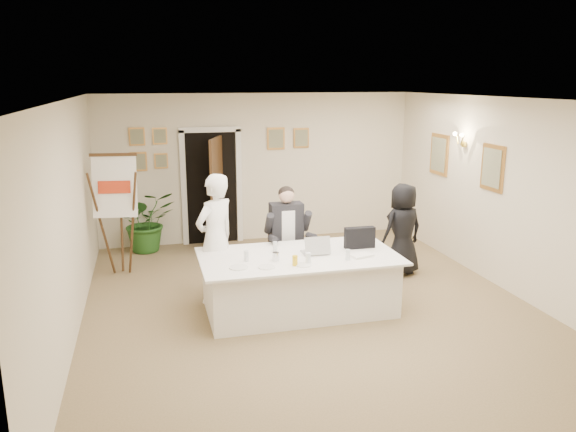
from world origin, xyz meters
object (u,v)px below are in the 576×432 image
(standing_woman, at_px, (403,229))
(steel_jug, at_px, (276,257))
(flip_chart, at_px, (118,221))
(laptop_bag, at_px, (360,238))
(seated_man, at_px, (287,236))
(oj_glass, at_px, (295,261))
(conference_table, at_px, (299,282))
(laptop, at_px, (315,243))
(potted_palm, at_px, (147,221))
(standing_man, at_px, (215,239))
(paper_stack, at_px, (361,255))

(standing_woman, relative_size, steel_jug, 13.41)
(flip_chart, xyz_separation_m, laptop_bag, (3.27, -1.96, 0.04))
(seated_man, bearing_deg, oj_glass, -95.98)
(conference_table, bearing_deg, laptop, 10.30)
(flip_chart, distance_m, steel_jug, 3.01)
(potted_palm, bearing_deg, oj_glass, -64.20)
(standing_man, xyz_separation_m, standing_woman, (3.00, 0.40, -0.17))
(flip_chart, height_order, standing_man, flip_chart)
(laptop_bag, bearing_deg, paper_stack, -107.38)
(standing_man, distance_m, potted_palm, 2.87)
(conference_table, height_order, standing_woman, standing_woman)
(conference_table, xyz_separation_m, laptop_bag, (0.90, 0.11, 0.53))
(standing_woman, xyz_separation_m, potted_palm, (-3.92, 2.30, -0.18))
(standing_woman, bearing_deg, seated_man, -12.10)
(steel_jug, bearing_deg, oj_glass, -53.14)
(flip_chart, xyz_separation_m, standing_man, (1.34, -1.48, 0.02))
(seated_man, xyz_separation_m, oj_glass, (-0.24, -1.36, 0.07))
(laptop, relative_size, steel_jug, 3.31)
(conference_table, bearing_deg, paper_stack, -17.52)
(seated_man, distance_m, paper_stack, 1.39)
(conference_table, distance_m, seated_man, 1.03)
(flip_chart, distance_m, standing_woman, 4.48)
(flip_chart, distance_m, laptop, 3.30)
(standing_man, height_order, laptop_bag, standing_man)
(laptop_bag, bearing_deg, laptop, -173.23)
(standing_woman, bearing_deg, laptop, 15.50)
(conference_table, relative_size, laptop, 7.21)
(flip_chart, relative_size, standing_man, 1.05)
(laptop, bearing_deg, seated_man, 99.92)
(conference_table, xyz_separation_m, potted_palm, (-1.95, 3.30, 0.16))
(paper_stack, xyz_separation_m, oj_glass, (-0.94, -0.15, 0.05))
(oj_glass, height_order, steel_jug, oj_glass)
(standing_man, relative_size, steel_jug, 16.50)
(flip_chart, relative_size, paper_stack, 6.62)
(flip_chart, height_order, laptop, flip_chart)
(conference_table, height_order, steel_jug, steel_jug)
(conference_table, xyz_separation_m, steel_jug, (-0.35, -0.15, 0.44))
(conference_table, height_order, laptop_bag, laptop_bag)
(laptop_bag, height_order, paper_stack, laptop_bag)
(seated_man, distance_m, potted_palm, 3.10)
(oj_glass, relative_size, steel_jug, 1.18)
(laptop, bearing_deg, flip_chart, 142.56)
(standing_man, bearing_deg, oj_glass, 94.10)
(steel_jug, bearing_deg, standing_woman, 26.26)
(potted_palm, height_order, laptop, potted_palm)
(standing_man, bearing_deg, laptop, 119.40)
(oj_glass, distance_m, steel_jug, 0.31)
(conference_table, bearing_deg, potted_palm, 120.60)
(flip_chart, xyz_separation_m, oj_glass, (2.21, -2.48, -0.04))
(seated_man, height_order, potted_palm, seated_man)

